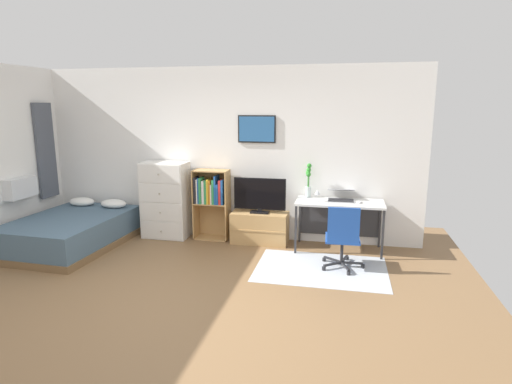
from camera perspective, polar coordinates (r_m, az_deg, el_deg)
name	(u,v)px	position (r m, az deg, el deg)	size (l,w,h in m)	color
ground_plane	(166,300)	(4.88, -12.09, -14.21)	(7.20, 7.20, 0.00)	brown
wall_back_with_posters	(226,154)	(6.72, -4.11, 5.21)	(6.12, 0.09, 2.70)	white
area_rug	(321,269)	(5.66, 8.82, -10.27)	(1.70, 1.20, 0.01)	#B2B7BC
bed	(72,231)	(6.98, -23.78, -4.88)	(1.43, 1.98, 0.59)	brown
dresser	(166,200)	(6.91, -12.18, -1.07)	(0.72, 0.46, 1.23)	white
bookshelf	(211,197)	(6.68, -6.16, -0.70)	(0.55, 0.30, 1.12)	tan
tv_stand	(260,228)	(6.55, 0.53, -4.86)	(0.87, 0.41, 0.48)	tan
television	(260,196)	(6.40, 0.50, -0.50)	(0.80, 0.16, 0.54)	black
desk	(340,209)	(6.31, 11.28, -2.30)	(1.27, 0.60, 0.74)	silver
office_chair	(343,236)	(5.54, 11.71, -5.88)	(0.56, 0.58, 0.86)	#232326
laptop	(341,196)	(6.30, 11.48, -0.47)	(0.40, 0.43, 0.17)	#B7B7BC
computer_mouse	(360,202)	(6.17, 13.92, -1.31)	(0.06, 0.10, 0.03)	silver
bamboo_vase	(308,181)	(6.39, 7.13, 1.49)	(0.09, 0.10, 0.52)	silver
wine_glass	(317,193)	(6.11, 8.33, -0.07)	(0.07, 0.07, 0.18)	silver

